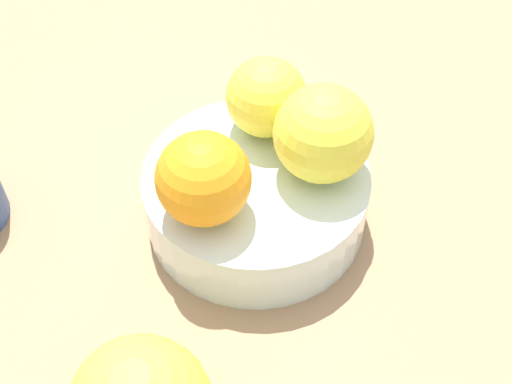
{
  "coord_description": "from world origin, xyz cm",
  "views": [
    {
      "loc": [
        5.06,
        -32.7,
        41.33
      ],
      "look_at": [
        0.0,
        0.0,
        2.96
      ],
      "focal_mm": 47.86,
      "sensor_mm": 36.0,
      "label": 1
    }
  ],
  "objects_px": {
    "fruit_bowl": "(256,197)",
    "orange_in_bowl_1": "(203,179)",
    "orange_in_bowl_2": "(323,134)",
    "orange_in_bowl_0": "(270,98)"
  },
  "relations": [
    {
      "from": "fruit_bowl",
      "to": "orange_in_bowl_1",
      "type": "distance_m",
      "value": 0.08
    },
    {
      "from": "orange_in_bowl_1",
      "to": "orange_in_bowl_2",
      "type": "bearing_deg",
      "value": 34.69
    },
    {
      "from": "orange_in_bowl_1",
      "to": "orange_in_bowl_2",
      "type": "xyz_separation_m",
      "value": [
        0.07,
        0.05,
        0.0
      ]
    },
    {
      "from": "orange_in_bowl_0",
      "to": "orange_in_bowl_2",
      "type": "relative_size",
      "value": 0.86
    },
    {
      "from": "orange_in_bowl_1",
      "to": "orange_in_bowl_2",
      "type": "relative_size",
      "value": 0.92
    },
    {
      "from": "orange_in_bowl_0",
      "to": "orange_in_bowl_1",
      "type": "bearing_deg",
      "value": -110.04
    },
    {
      "from": "orange_in_bowl_0",
      "to": "orange_in_bowl_2",
      "type": "bearing_deg",
      "value": -41.47
    },
    {
      "from": "fruit_bowl",
      "to": "orange_in_bowl_2",
      "type": "height_order",
      "value": "orange_in_bowl_2"
    },
    {
      "from": "fruit_bowl",
      "to": "orange_in_bowl_0",
      "type": "xyz_separation_m",
      "value": [
        0.0,
        0.05,
        0.06
      ]
    },
    {
      "from": "fruit_bowl",
      "to": "orange_in_bowl_1",
      "type": "bearing_deg",
      "value": -127.16
    }
  ]
}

